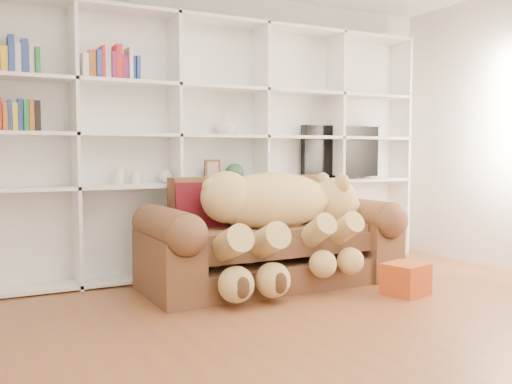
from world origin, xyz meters
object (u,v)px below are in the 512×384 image
sofa (270,244)px  gift_box (406,279)px  teddy_bear (279,212)px  tv (341,153)px

sofa → gift_box: sofa is taller
sofa → teddy_bear: bearing=-95.2°
sofa → teddy_bear: 0.35m
tv → teddy_bear: bearing=-145.4°
gift_box → teddy_bear: bearing=140.8°
sofa → teddy_bear: (-0.02, -0.19, 0.29)m
sofa → gift_box: bearing=-46.9°
teddy_bear → sofa: bearing=84.0°
teddy_bear → gift_box: size_ratio=5.19×
sofa → tv: (1.24, 0.68, 0.79)m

